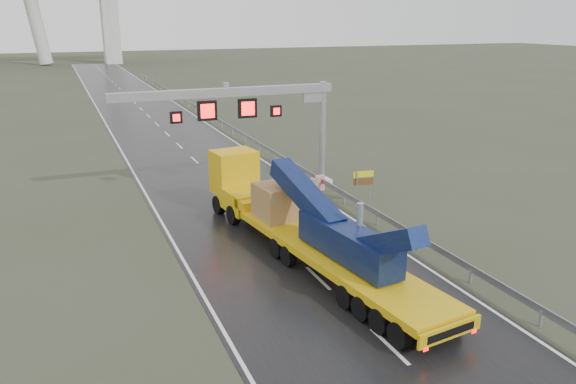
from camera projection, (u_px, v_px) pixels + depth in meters
name	position (u px, v px, depth m)	size (l,w,h in m)	color
ground	(362.00, 320.00, 21.97)	(400.00, 400.00, 0.00)	#333827
road	(167.00, 134.00, 57.29)	(11.00, 200.00, 0.02)	black
guardrail	(256.00, 142.00, 50.48)	(0.20, 140.00, 1.40)	gray
sign_gantry	(257.00, 109.00, 36.96)	(14.90, 1.20, 7.42)	beige
heavy_haul_truck	(290.00, 215.00, 28.59)	(5.13, 19.30, 4.49)	#DFAA0C
exit_sign_pair	(363.00, 181.00, 35.08)	(1.31, 0.26, 2.26)	gray
striped_barrier	(320.00, 183.00, 38.48)	(0.62, 0.33, 1.04)	red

